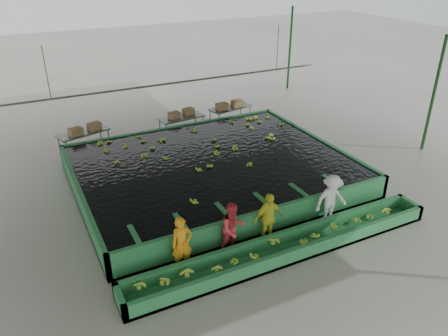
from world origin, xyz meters
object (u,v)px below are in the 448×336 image
worker_a (182,244)px  packing_table_right (230,116)px  box_stack_left (86,132)px  box_stack_mid (182,116)px  flotation_tank (212,170)px  packing_table_mid (182,126)px  box_stack_right (230,108)px  packing_table_left (85,142)px  worker_b (233,229)px  sorting_trough (287,247)px  worker_c (268,218)px  worker_d (331,199)px

worker_a → packing_table_right: (6.28, 9.23, -0.33)m
box_stack_left → box_stack_mid: size_ratio=1.06×
flotation_tank → packing_table_mid: size_ratio=4.68×
box_stack_right → box_stack_left: bearing=-179.4°
packing_table_left → packing_table_right: size_ratio=1.00×
packing_table_mid → packing_table_right: bearing=4.2°
packing_table_left → worker_b: bearing=-74.7°
sorting_trough → worker_c: worker_c is taller
worker_d → box_stack_right: worker_d is taller
sorting_trough → box_stack_right: size_ratio=6.91×
worker_a → box_stack_mid: size_ratio=1.23×
packing_table_left → box_stack_left: bearing=-41.3°
worker_a → worker_c: (2.76, 0.00, 0.02)m
flotation_tank → box_stack_right: bearing=56.1°
worker_b → packing_table_right: bearing=57.7°
sorting_trough → worker_d: (2.19, 0.80, 0.61)m
packing_table_mid → packing_table_right: size_ratio=0.99×
flotation_tank → packing_table_left: 6.20m
sorting_trough → packing_table_left: (-3.87, 9.95, 0.24)m
packing_table_right → packing_table_left: bearing=-179.3°
worker_a → box_stack_right: 11.04m
worker_a → box_stack_left: worker_a is taller
box_stack_mid → box_stack_right: 2.57m
sorting_trough → worker_a: worker_a is taller
sorting_trough → worker_c: 1.01m
packing_table_mid → packing_table_right: (2.70, 0.20, 0.01)m
sorting_trough → worker_a: (-2.94, 0.80, 0.57)m
flotation_tank → worker_d: worker_d is taller
sorting_trough → packing_table_mid: bearing=86.3°
worker_c → sorting_trough: bearing=-81.2°
worker_b → packing_table_mid: bearing=72.2°
worker_c → box_stack_right: worker_c is taller
worker_d → worker_a: bearing=-174.3°
worker_b → packing_table_left: bearing=100.0°
worker_c → worker_d: 2.38m
box_stack_mid → box_stack_right: bearing=0.1°
worker_a → box_stack_left: 9.11m
flotation_tank → packing_table_right: (3.33, 4.93, 0.04)m
sorting_trough → box_stack_mid: (0.68, 9.93, 0.72)m
box_stack_right → worker_a: bearing=-124.1°
worker_d → sorting_trough: bearing=-154.3°
box_stack_right → worker_b: bearing=-116.8°
worker_c → box_stack_mid: 9.18m
sorting_trough → box_stack_left: 10.59m
box_stack_right → packing_table_right: bearing=47.5°
worker_d → packing_table_right: (1.14, 9.23, -0.37)m
sorting_trough → packing_table_right: 10.57m
packing_table_mid → box_stack_right: 2.67m
worker_d → box_stack_right: size_ratio=1.19×
flotation_tank → worker_d: size_ratio=5.82×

